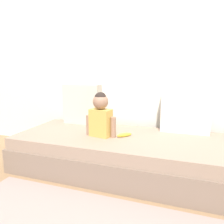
# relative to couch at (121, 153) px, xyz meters

# --- Properties ---
(ground_plane) EXTENTS (12.00, 12.00, 0.00)m
(ground_plane) POSITION_rel_couch_xyz_m (0.00, 0.00, -0.19)
(ground_plane) COLOR #93704C
(back_wall) EXTENTS (5.47, 0.10, 2.37)m
(back_wall) POSITION_rel_couch_xyz_m (0.00, 0.59, 1.00)
(back_wall) COLOR silver
(back_wall) RESTS_ON ground
(couch) EXTENTS (2.27, 0.93, 0.38)m
(couch) POSITION_rel_couch_xyz_m (0.00, 0.00, 0.00)
(couch) COLOR #826C5B
(couch) RESTS_ON ground
(throw_pillow_left) EXTENTS (0.48, 0.16, 0.50)m
(throw_pillow_left) POSITION_rel_couch_xyz_m (-0.62, 0.36, 0.44)
(throw_pillow_left) COLOR beige
(throw_pillow_left) RESTS_ON couch
(throw_pillow_right) EXTENTS (0.51, 0.16, 0.51)m
(throw_pillow_right) POSITION_rel_couch_xyz_m (0.62, 0.36, 0.45)
(throw_pillow_right) COLOR silver
(throw_pillow_right) RESTS_ON couch
(toddler) EXTENTS (0.33, 0.17, 0.46)m
(toddler) POSITION_rel_couch_xyz_m (-0.20, -0.07, 0.42)
(toddler) COLOR gold
(toddler) RESTS_ON couch
(banana) EXTENTS (0.15, 0.15, 0.04)m
(banana) POSITION_rel_couch_xyz_m (0.04, -0.01, 0.21)
(banana) COLOR yellow
(banana) RESTS_ON couch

